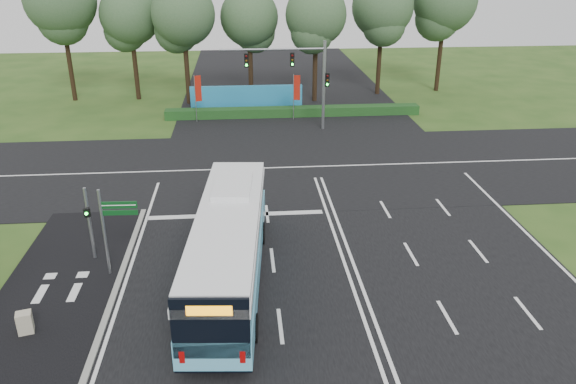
# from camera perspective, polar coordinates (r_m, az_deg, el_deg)

# --- Properties ---
(ground) EXTENTS (120.00, 120.00, 0.00)m
(ground) POSITION_cam_1_polar(r_m,az_deg,el_deg) (26.74, 5.54, -6.67)
(ground) COLOR #294A18
(ground) RESTS_ON ground
(road_main) EXTENTS (20.00, 120.00, 0.04)m
(road_main) POSITION_cam_1_polar(r_m,az_deg,el_deg) (26.73, 5.54, -6.63)
(road_main) COLOR black
(road_main) RESTS_ON ground
(road_cross) EXTENTS (120.00, 14.00, 0.05)m
(road_cross) POSITION_cam_1_polar(r_m,az_deg,el_deg) (37.46, 2.36, 2.56)
(road_cross) COLOR black
(road_cross) RESTS_ON ground
(bike_path) EXTENTS (5.00, 18.00, 0.06)m
(bike_path) POSITION_cam_1_polar(r_m,az_deg,el_deg) (25.10, -23.00, -10.77)
(bike_path) COLOR black
(bike_path) RESTS_ON ground
(kerb_strip) EXTENTS (0.25, 18.00, 0.12)m
(kerb_strip) POSITION_cam_1_polar(r_m,az_deg,el_deg) (24.43, -17.57, -10.81)
(kerb_strip) COLOR gray
(kerb_strip) RESTS_ON ground
(city_bus) EXTENTS (3.62, 12.72, 3.60)m
(city_bus) POSITION_cam_1_polar(r_m,az_deg,el_deg) (24.02, -6.02, -5.44)
(city_bus) COLOR #5EB7DB
(city_bus) RESTS_ON ground
(pedestrian_signal) EXTENTS (0.34, 0.42, 3.61)m
(pedestrian_signal) POSITION_cam_1_polar(r_m,az_deg,el_deg) (27.14, -19.55, -2.83)
(pedestrian_signal) COLOR gray
(pedestrian_signal) RESTS_ON ground
(street_sign) EXTENTS (1.60, 0.16, 4.11)m
(street_sign) POSITION_cam_1_polar(r_m,az_deg,el_deg) (25.31, -17.54, -2.95)
(street_sign) COLOR gray
(street_sign) RESTS_ON ground
(utility_cabinet) EXTENTS (0.65, 0.59, 0.92)m
(utility_cabinet) POSITION_cam_1_polar(r_m,az_deg,el_deg) (23.78, -25.15, -11.98)
(utility_cabinet) COLOR #B3AA90
(utility_cabinet) RESTS_ON ground
(banner_flag_left) EXTENTS (0.55, 0.27, 3.98)m
(banner_flag_left) POSITION_cam_1_polar(r_m,az_deg,el_deg) (47.54, -9.18, 10.08)
(banner_flag_left) COLOR gray
(banner_flag_left) RESTS_ON ground
(banner_flag_mid) EXTENTS (0.57, 0.12, 3.89)m
(banner_flag_mid) POSITION_cam_1_polar(r_m,az_deg,el_deg) (47.55, 0.83, 10.31)
(banner_flag_mid) COLOR gray
(banner_flag_mid) RESTS_ON ground
(traffic_light_gantry) EXTENTS (8.41, 0.28, 7.00)m
(traffic_light_gantry) POSITION_cam_1_polar(r_m,az_deg,el_deg) (44.33, 1.35, 12.12)
(traffic_light_gantry) COLOR gray
(traffic_light_gantry) RESTS_ON ground
(hedge) EXTENTS (22.00, 1.20, 0.80)m
(hedge) POSITION_cam_1_polar(r_m,az_deg,el_deg) (49.17, 0.56, 8.15)
(hedge) COLOR #183D16
(hedge) RESTS_ON ground
(blue_hoarding) EXTENTS (10.00, 0.30, 2.20)m
(blue_hoarding) POSITION_cam_1_polar(r_m,az_deg,el_deg) (51.21, -4.23, 9.52)
(blue_hoarding) COLOR #2183B7
(blue_hoarding) RESTS_ON ground
(eucalyptus_row) EXTENTS (42.26, 9.13, 12.38)m
(eucalyptus_row) POSITION_cam_1_polar(r_m,az_deg,el_deg) (54.39, -3.53, 18.07)
(eucalyptus_row) COLOR black
(eucalyptus_row) RESTS_ON ground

